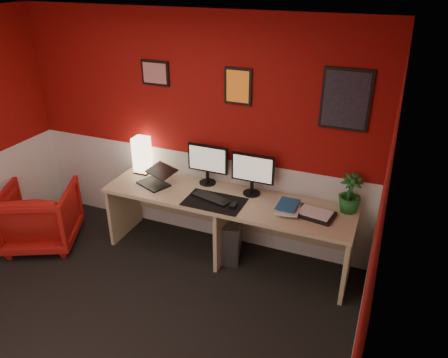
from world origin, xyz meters
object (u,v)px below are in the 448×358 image
(desk, at_px, (226,228))
(laptop, at_px, (153,176))
(monitor_right, at_px, (252,168))
(monitor_left, at_px, (207,159))
(zen_tray, at_px, (315,214))
(potted_plant, at_px, (350,193))
(shoji_lamp, at_px, (142,156))
(armchair, at_px, (40,216))
(pc_tower, at_px, (231,237))

(desk, xyz_separation_m, laptop, (-0.83, -0.02, 0.47))
(desk, distance_m, monitor_right, 0.71)
(monitor_left, xyz_separation_m, zen_tray, (1.22, -0.23, -0.28))
(laptop, xyz_separation_m, potted_plant, (2.02, 0.24, 0.08))
(shoji_lamp, distance_m, armchair, 1.31)
(laptop, bearing_deg, armchair, -133.55)
(laptop, height_order, potted_plant, potted_plant)
(zen_tray, bearing_deg, armchair, -169.58)
(zen_tray, distance_m, potted_plant, 0.39)
(laptop, bearing_deg, potted_plant, 29.75)
(zen_tray, relative_size, potted_plant, 0.91)
(monitor_right, height_order, pc_tower, monitor_right)
(monitor_right, bearing_deg, laptop, -168.71)
(pc_tower, bearing_deg, monitor_right, 21.75)
(shoji_lamp, xyz_separation_m, monitor_left, (0.80, 0.02, 0.09))
(zen_tray, height_order, pc_tower, zen_tray)
(monitor_right, xyz_separation_m, potted_plant, (0.97, 0.03, -0.10))
(shoji_lamp, height_order, monitor_right, monitor_right)
(monitor_right, bearing_deg, pc_tower, -143.30)
(pc_tower, bearing_deg, armchair, -178.93)
(monitor_left, height_order, potted_plant, monitor_left)
(desk, xyz_separation_m, monitor_left, (-0.31, 0.23, 0.66))
(zen_tray, xyz_separation_m, potted_plant, (0.27, 0.21, 0.18))
(shoji_lamp, height_order, zen_tray, shoji_lamp)
(desk, relative_size, monitor_left, 4.48)
(monitor_right, bearing_deg, potted_plant, 1.60)
(monitor_right, bearing_deg, armchair, -162.10)
(shoji_lamp, bearing_deg, armchair, -140.78)
(potted_plant, xyz_separation_m, pc_tower, (-1.15, -0.16, -0.70))
(shoji_lamp, relative_size, laptop, 1.21)
(monitor_left, relative_size, zen_tray, 1.66)
(zen_tray, xyz_separation_m, pc_tower, (-0.87, 0.05, -0.52))
(armchair, bearing_deg, shoji_lamp, -166.53)
(desk, bearing_deg, laptop, -178.29)
(zen_tray, relative_size, pc_tower, 0.78)
(potted_plant, bearing_deg, pc_tower, -172.18)
(desk, xyz_separation_m, armchair, (-2.02, -0.54, -0.02))
(laptop, height_order, monitor_left, monitor_left)
(monitor_left, relative_size, monitor_right, 1.00)
(laptop, bearing_deg, monitor_left, 49.12)
(shoji_lamp, xyz_separation_m, zen_tray, (2.02, -0.21, -0.18))
(potted_plant, relative_size, pc_tower, 0.85)
(pc_tower, bearing_deg, potted_plant, -7.13)
(potted_plant, xyz_separation_m, armchair, (-3.20, -0.75, -0.58))
(pc_tower, relative_size, armchair, 0.59)
(desk, distance_m, zen_tray, 0.99)
(laptop, relative_size, monitor_left, 0.57)
(monitor_left, bearing_deg, laptop, -153.96)
(monitor_left, relative_size, armchair, 0.76)
(monitor_right, relative_size, pc_tower, 1.29)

